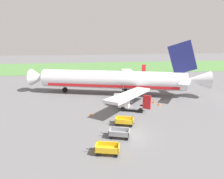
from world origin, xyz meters
The scene contains 10 objects.
ground_plane centered at (0.00, 0.00, 0.00)m, with size 220.00×220.00×0.00m, color slate.
grass_strip centered at (0.00, 56.25, 0.03)m, with size 220.00×28.00×0.06m, color #518442.
airplane centered at (1.12, 18.31, 3.05)m, with size 37.16×30.12×11.34m.
baggage_cart_nearest centered at (-3.15, -3.73, 0.60)m, with size 3.62×1.94×1.07m.
baggage_cart_second_in_row centered at (-1.35, -0.41, 0.60)m, with size 3.62×2.04×1.07m.
baggage_cart_third_in_row centered at (-0.09, 3.05, 0.60)m, with size 3.61×2.05×1.07m.
service_truck_beside_carts centered at (1.45, 8.94, 1.10)m, with size 4.77×3.36×2.10m.
traffic_cone_near_plane centered at (7.59, 10.35, 0.32)m, with size 0.48×0.48×0.63m, color orange.
traffic_cone_mid_apron centered at (7.11, 11.94, 0.30)m, with size 0.46×0.46×0.60m, color orange.
traffic_cone_by_carts centered at (-4.60, 7.10, 0.28)m, with size 0.42×0.42×0.55m, color orange.
Camera 1 is at (-4.95, -22.57, 12.15)m, focal length 32.45 mm.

